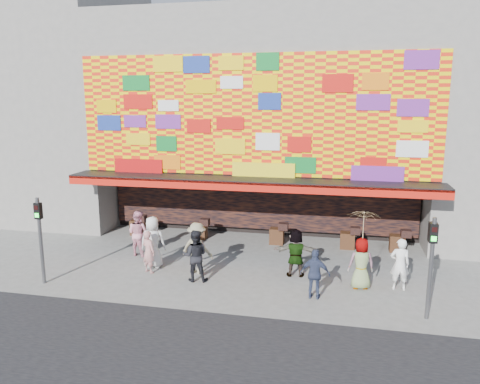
% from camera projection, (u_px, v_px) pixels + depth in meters
% --- Properties ---
extents(ground, '(90.00, 90.00, 0.00)m').
position_uv_depth(ground, '(230.00, 281.00, 16.21)').
color(ground, slate).
rests_on(ground, ground).
extents(shop_building, '(15.20, 9.40, 10.00)m').
position_uv_depth(shop_building, '(268.00, 119.00, 23.01)').
color(shop_building, gray).
rests_on(shop_building, ground).
extents(neighbor_left, '(11.00, 8.00, 12.00)m').
position_uv_depth(neighbor_left, '(32.00, 103.00, 25.41)').
color(neighbor_left, gray).
rests_on(neighbor_left, ground).
extents(signal_left, '(0.22, 0.20, 3.00)m').
position_uv_depth(signal_left, '(40.00, 231.00, 15.70)').
color(signal_left, '#59595B').
rests_on(signal_left, ground).
extents(signal_right, '(0.22, 0.20, 3.00)m').
position_uv_depth(signal_right, '(432.00, 257.00, 13.11)').
color(signal_right, '#59595B').
rests_on(signal_right, ground).
extents(ped_a, '(1.01, 0.72, 1.94)m').
position_uv_depth(ped_a, '(153.00, 242.00, 17.45)').
color(ped_a, silver).
rests_on(ped_a, ground).
extents(ped_b, '(0.68, 0.59, 1.57)m').
position_uv_depth(ped_b, '(148.00, 252.00, 16.90)').
color(ped_b, tan).
rests_on(ped_b, ground).
extents(ped_c, '(0.99, 0.84, 1.82)m').
position_uv_depth(ped_c, '(195.00, 256.00, 16.11)').
color(ped_c, black).
rests_on(ped_c, ground).
extents(ped_d, '(1.33, 0.93, 1.87)m').
position_uv_depth(ped_d, '(197.00, 248.00, 16.83)').
color(ped_d, gray).
rests_on(ped_d, ground).
extents(ped_e, '(0.97, 0.45, 1.62)m').
position_uv_depth(ped_e, '(315.00, 274.00, 14.69)').
color(ped_e, '#353E5D').
rests_on(ped_e, ground).
extents(ped_f, '(1.63, 0.64, 1.72)m').
position_uv_depth(ped_f, '(296.00, 253.00, 16.55)').
color(ped_f, gray).
rests_on(ped_f, ground).
extents(ped_g, '(0.94, 0.71, 1.74)m').
position_uv_depth(ped_g, '(361.00, 264.00, 15.45)').
color(ped_g, gray).
rests_on(ped_g, ground).
extents(ped_h, '(0.67, 0.46, 1.75)m').
position_uv_depth(ped_h, '(400.00, 264.00, 15.36)').
color(ped_h, white).
rests_on(ped_h, ground).
extents(ped_i, '(1.03, 0.88, 1.83)m').
position_uv_depth(ped_i, '(138.00, 233.00, 18.77)').
color(ped_i, pink).
rests_on(ped_i, ground).
extents(parasol, '(1.38, 1.39, 1.91)m').
position_uv_depth(parasol, '(363.00, 225.00, 15.19)').
color(parasol, beige).
rests_on(parasol, ground).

